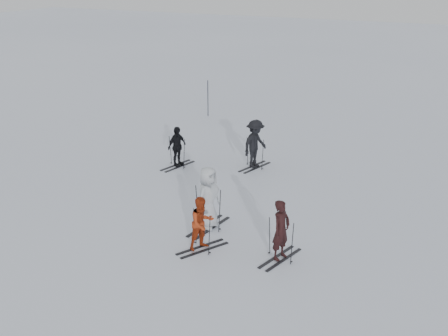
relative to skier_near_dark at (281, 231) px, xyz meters
The scene contains 12 objects.
ground 3.89m from the skier_near_dark, 145.91° to the left, with size 120.00×120.00×0.00m, color silver.
skier_near_dark is the anchor object (origin of this frame).
skier_red 2.14m from the skier_near_dark, 168.73° to the right, with size 0.73×0.57×1.50m, color #9D3011.
skier_grey 2.69m from the skier_near_dark, 161.86° to the left, with size 0.90×0.59×1.85m, color #B2B8BC.
skier_uphill_left 7.79m from the skier_near_dark, 140.39° to the left, with size 0.90×0.37×1.53m, color black.
skier_uphill_far 6.96m from the skier_near_dark, 118.27° to the left, with size 1.18×0.68×1.83m, color black.
skis_near_dark 0.23m from the skier_near_dark, ahead, with size 0.85×1.60×1.17m, color black, non-canonical shape.
skis_red 2.15m from the skier_near_dark, 168.73° to the right, with size 0.84×1.58×1.15m, color black, non-canonical shape.
skis_grey 2.69m from the skier_near_dark, 161.86° to the left, with size 0.95×1.79×1.31m, color black, non-canonical shape.
skis_uphill_left 7.79m from the skier_near_dark, 140.39° to the left, with size 0.86×1.63×1.19m, color black, non-canonical shape.
skis_uphill_far 6.96m from the skier_near_dark, 118.27° to the left, with size 0.87×1.64×1.19m, color black, non-canonical shape.
piste_marker 14.58m from the skier_near_dark, 124.71° to the left, with size 0.04×0.04×1.81m, color black.
Camera 1 is at (7.47, -14.52, 7.41)m, focal length 45.00 mm.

